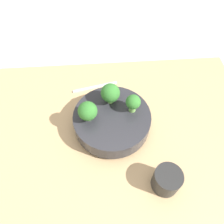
% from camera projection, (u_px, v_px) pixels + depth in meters
% --- Properties ---
extents(ground_plane, '(6.00, 6.00, 0.00)m').
position_uv_depth(ground_plane, '(111.00, 139.00, 0.81)').
color(ground_plane, beige).
extents(table, '(1.08, 0.75, 0.03)m').
position_uv_depth(table, '(111.00, 137.00, 0.80)').
color(table, tan).
rests_on(table, ground_plane).
extents(bowl, '(0.27, 0.27, 0.07)m').
position_uv_depth(bowl, '(112.00, 120.00, 0.77)').
color(bowl, '#28282D').
rests_on(bowl, table).
extents(broccoli_floret_right, '(0.06, 0.06, 0.08)m').
position_uv_depth(broccoli_floret_right, '(88.00, 111.00, 0.70)').
color(broccoli_floret_right, '#609347').
rests_on(broccoli_floret_right, bowl).
extents(broccoli_floret_front, '(0.07, 0.07, 0.08)m').
position_uv_depth(broccoli_floret_front, '(110.00, 93.00, 0.74)').
color(broccoli_floret_front, '#6BA34C').
rests_on(broccoli_floret_front, bowl).
extents(broccoli_floret_left, '(0.05, 0.05, 0.07)m').
position_uv_depth(broccoli_floret_left, '(133.00, 103.00, 0.72)').
color(broccoli_floret_left, '#7AB256').
rests_on(broccoli_floret_left, bowl).
extents(cup, '(0.08, 0.08, 0.08)m').
position_uv_depth(cup, '(167.00, 180.00, 0.65)').
color(cup, black).
rests_on(cup, table).
extents(fork, '(0.19, 0.05, 0.01)m').
position_uv_depth(fork, '(95.00, 87.00, 0.91)').
color(fork, silver).
rests_on(fork, table).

